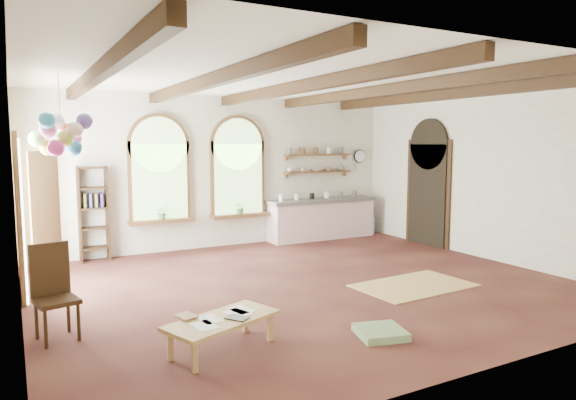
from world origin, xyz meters
TOP-DOWN VIEW (x-y plane):
  - floor at (0.00, 0.00)m, footprint 8.00×8.00m
  - ceiling_beams at (0.00, 0.00)m, footprint 6.20×6.80m
  - window_left at (-1.40, 3.43)m, footprint 1.30×0.28m
  - window_right at (0.30, 3.43)m, footprint 1.30×0.28m
  - left_doorway at (-3.95, 1.80)m, footprint 0.10×1.90m
  - right_doorway at (3.95, 1.50)m, footprint 0.10×1.30m
  - kitchen_counter at (2.30, 3.20)m, footprint 2.68×0.62m
  - wall_shelf_lower at (2.30, 3.38)m, footprint 1.70×0.24m
  - wall_shelf_upper at (2.30, 3.38)m, footprint 1.70×0.24m
  - wall_clock at (3.55, 3.45)m, footprint 0.32×0.04m
  - bookshelf at (-2.70, 3.32)m, footprint 0.53×0.32m
  - coffee_table at (-2.10, -1.80)m, footprint 1.37×0.97m
  - side_chair at (-3.66, -0.61)m, footprint 0.52×0.52m
  - floor_mat at (1.45, -0.89)m, footprint 1.88×1.22m
  - floor_cushion at (-0.34, -2.30)m, footprint 0.64×0.64m
  - water_jug_a at (3.10, 3.20)m, footprint 0.27×0.27m
  - water_jug_b at (3.69, 3.20)m, footprint 0.28×0.28m
  - balloon_cluster at (-3.40, 0.80)m, footprint 0.81×0.81m
  - table_book at (-2.52, -1.61)m, footprint 0.24×0.30m
  - tablet at (-1.96, -1.88)m, footprint 0.27×0.29m
  - potted_plant_left at (-1.40, 3.32)m, footprint 0.27×0.23m
  - potted_plant_right at (0.30, 3.32)m, footprint 0.27×0.23m
  - shelf_cup_a at (1.55, 3.38)m, footprint 0.12×0.10m
  - shelf_cup_b at (1.90, 3.38)m, footprint 0.10×0.10m
  - shelf_bowl_a at (2.25, 3.38)m, footprint 0.22×0.22m
  - shelf_bowl_b at (2.60, 3.38)m, footprint 0.20×0.20m
  - shelf_vase at (2.95, 3.38)m, footprint 0.18×0.18m

SIDE VIEW (x-z plane):
  - floor at x=0.00m, z-range 0.00..0.00m
  - floor_mat at x=1.45m, z-range 0.00..0.02m
  - floor_cushion at x=-0.34m, z-range 0.00..0.09m
  - water_jug_a at x=3.10m, z-range -0.04..0.48m
  - water_jug_b at x=3.69m, z-range -0.04..0.50m
  - coffee_table at x=-2.10m, z-range 0.14..0.49m
  - side_chair at x=-3.66m, z-range -0.23..0.87m
  - tablet at x=-1.96m, z-range 0.36..0.37m
  - table_book at x=-2.52m, z-range 0.36..0.38m
  - kitchen_counter at x=2.30m, z-range 0.01..0.95m
  - potted_plant_left at x=-1.40m, z-range 0.70..1.00m
  - potted_plant_right at x=0.30m, z-range 0.70..1.00m
  - bookshelf at x=-2.70m, z-range 0.00..1.80m
  - right_doorway at x=3.95m, z-range -0.10..2.30m
  - left_doorway at x=-3.95m, z-range -0.10..2.40m
  - wall_shelf_lower at x=2.30m, z-range 1.53..1.57m
  - shelf_bowl_a at x=2.25m, z-range 1.57..1.62m
  - shelf_bowl_b at x=2.60m, z-range 1.57..1.63m
  - shelf_cup_b at x=1.90m, z-range 1.57..1.66m
  - shelf_cup_a at x=1.55m, z-range 1.57..1.67m
  - window_left at x=-1.40m, z-range 0.53..2.73m
  - window_right at x=0.30m, z-range 0.53..2.73m
  - shelf_vase at x=2.95m, z-range 1.57..1.76m
  - wall_clock at x=3.55m, z-range 1.74..2.06m
  - wall_shelf_upper at x=2.30m, z-range 1.93..1.97m
  - balloon_cluster at x=-3.40m, z-range 1.78..2.92m
  - ceiling_beams at x=0.00m, z-range 3.01..3.19m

